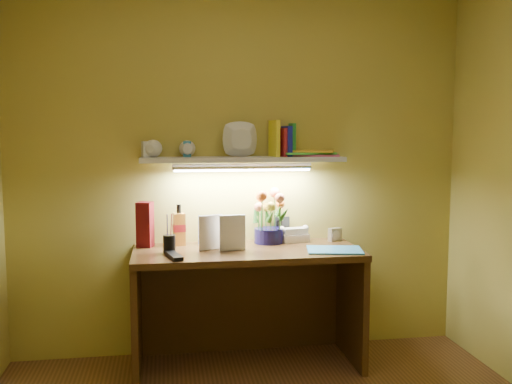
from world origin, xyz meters
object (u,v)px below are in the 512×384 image
at_px(whisky_bottle, 179,225).
at_px(desk, 247,308).
at_px(desk_clock, 335,234).
at_px(flower_bouquet, 269,217).
at_px(telephone, 294,234).

bearing_deg(whisky_bottle, desk, -25.62).
bearing_deg(desk, desk_clock, 16.26).
xyz_separation_m(flower_bouquet, whisky_bottle, (-0.58, 0.01, -0.04)).
distance_m(desk, telephone, 0.58).
bearing_deg(telephone, flower_bouquet, 176.24).
bearing_deg(flower_bouquet, desk_clock, -0.50).
distance_m(telephone, whisky_bottle, 0.76).
height_order(telephone, desk_clock, telephone).
height_order(desk, telephone, telephone).
relative_size(desk, flower_bouquet, 4.17).
bearing_deg(whisky_bottle, flower_bouquet, -1.29).
height_order(telephone, whisky_bottle, whisky_bottle).
relative_size(desk, desk_clock, 16.23).
xyz_separation_m(flower_bouquet, desk_clock, (0.45, -0.00, -0.12)).
height_order(flower_bouquet, telephone, flower_bouquet).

